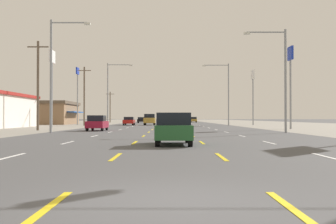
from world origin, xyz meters
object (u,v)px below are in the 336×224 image
at_px(sedan_far_left_mid, 128,121).
at_px(streetlight_right_row_0, 280,73).
at_px(pole_sign_right_row_1, 289,69).
at_px(hatchback_far_left_near, 96,123).
at_px(pole_sign_right_row_2, 252,83).
at_px(hatchback_center_turn_nearest, 173,128).
at_px(streetlight_right_row_1, 225,90).
at_px(pole_sign_left_row_1, 51,69).
at_px(streetlight_left_row_0, 54,68).
at_px(hatchback_far_right_farther, 193,120).
at_px(streetlight_left_row_1, 109,90).
at_px(suv_inner_left_midfar, 149,119).
at_px(sedan_far_left_far, 140,120).
at_px(hatchback_far_right_farthest, 188,119).
at_px(pole_sign_left_row_2, 77,84).

height_order(sedan_far_left_mid, streetlight_right_row_0, streetlight_right_row_0).
bearing_deg(pole_sign_right_row_1, sedan_far_left_mid, 132.44).
height_order(hatchback_far_left_near, pole_sign_right_row_2, pole_sign_right_row_2).
bearing_deg(hatchback_center_turn_nearest, streetlight_right_row_1, 78.62).
xyz_separation_m(pole_sign_left_row_1, streetlight_left_row_0, (5.54, -17.98, -2.18)).
bearing_deg(sedan_far_left_mid, pole_sign_right_row_1, -47.56).
xyz_separation_m(hatchback_far_right_farther, streetlight_left_row_1, (-16.84, -43.72, 5.25)).
bearing_deg(pole_sign_right_row_2, suv_inner_left_midfar, -179.19).
xyz_separation_m(sedan_far_left_far, hatchback_far_right_farther, (13.91, 9.81, 0.03)).
relative_size(pole_sign_right_row_2, streetlight_right_row_1, 0.95).
distance_m(hatchback_far_left_near, streetlight_left_row_0, 7.79).
bearing_deg(pole_sign_right_row_2, hatchback_center_turn_nearest, -106.23).
distance_m(suv_inner_left_midfar, streetlight_right_row_1, 14.52).
bearing_deg(sedan_far_left_mid, streetlight_left_row_0, -94.90).
xyz_separation_m(pole_sign_left_row_1, streetlight_left_row_1, (5.63, 14.08, -1.75)).
relative_size(hatchback_far_left_near, streetlight_left_row_1, 0.37).
xyz_separation_m(hatchback_center_turn_nearest, hatchback_far_right_farthest, (6.60, 112.82, 0.00)).
relative_size(hatchback_far_right_farthest, pole_sign_right_row_1, 0.41).
relative_size(hatchback_far_right_farthest, streetlight_left_row_0, 0.40).
relative_size(streetlight_left_row_0, streetlight_right_row_1, 0.94).
bearing_deg(pole_sign_left_row_1, streetlight_right_row_0, -35.57).
height_order(hatchback_far_right_farther, pole_sign_left_row_2, pole_sign_left_row_2).
distance_m(sedan_far_left_mid, pole_sign_left_row_1, 20.24).
bearing_deg(pole_sign_left_row_1, suv_inner_left_midfar, 56.45).
bearing_deg(sedan_far_left_far, sedan_far_left_mid, -90.05).
bearing_deg(streetlight_left_row_0, sedan_far_left_mid, 85.10).
bearing_deg(hatchback_far_left_near, hatchback_far_right_farther, 78.55).
bearing_deg(sedan_far_left_far, streetlight_right_row_1, -64.04).
xyz_separation_m(sedan_far_left_far, hatchback_far_right_farthest, (13.66, 31.89, 0.03)).
height_order(pole_sign_left_row_2, streetlight_right_row_0, pole_sign_left_row_2).
bearing_deg(sedan_far_left_mid, hatchback_center_turn_nearest, -81.92).
distance_m(hatchback_center_turn_nearest, streetlight_right_row_1, 48.25).
bearing_deg(hatchback_far_right_farthest, suv_inner_left_midfar, -99.33).
bearing_deg(pole_sign_left_row_2, streetlight_right_row_1, -15.91).
xyz_separation_m(pole_sign_right_row_1, streetlight_left_row_1, (-24.01, 20.21, -0.93)).
relative_size(sedan_far_left_far, pole_sign_right_row_1, 0.47).
distance_m(sedan_far_left_far, hatchback_far_right_farthest, 34.69).
bearing_deg(pole_sign_right_row_2, pole_sign_right_row_1, -92.18).
height_order(pole_sign_left_row_1, pole_sign_right_row_2, pole_sign_left_row_1).
distance_m(suv_inner_left_midfar, pole_sign_left_row_1, 22.89).
height_order(hatchback_center_turn_nearest, streetlight_right_row_0, streetlight_right_row_0).
xyz_separation_m(pole_sign_right_row_1, streetlight_right_row_0, (-4.50, -11.86, -1.77)).
bearing_deg(hatchback_far_right_farther, streetlight_left_row_0, -102.60).
xyz_separation_m(pole_sign_right_row_1, streetlight_right_row_1, (-4.57, 20.21, -0.94)).
bearing_deg(hatchback_far_right_farthest, streetlight_left_row_1, -104.15).
bearing_deg(streetlight_left_row_0, pole_sign_right_row_2, 55.52).
bearing_deg(streetlight_left_row_1, pole_sign_right_row_1, -40.09).
bearing_deg(hatchback_center_turn_nearest, sedan_far_left_far, 94.98).
height_order(hatchback_center_turn_nearest, hatchback_far_right_farthest, same).
bearing_deg(sedan_far_left_far, hatchback_far_right_farthest, 66.82).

